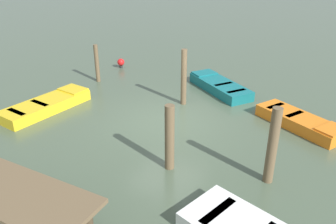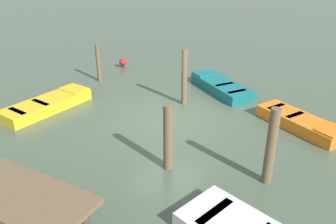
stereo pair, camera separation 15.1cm
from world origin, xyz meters
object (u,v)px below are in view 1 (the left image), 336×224
Objects in this scene: rowboat_yellow at (47,105)px; mooring_piling_near_right at (97,63)px; dock_segment at (11,194)px; mooring_piling_near_left at (184,77)px; mooring_piling_mid_right at (170,138)px; marker_buoy at (121,62)px; rowboat_orange at (300,121)px; mooring_piling_far_left at (272,146)px; rowboat_teal at (219,86)px.

rowboat_yellow is 2.03× the size of mooring_piling_near_right.
mooring_piling_near_right is at bearing -62.58° from dock_segment.
mooring_piling_near_left is (0.13, -7.66, 0.28)m from dock_segment.
dock_segment is 1.17× the size of rowboat_yellow.
rowboat_yellow is 6.03m from mooring_piling_mid_right.
marker_buoy is (0.92, -5.58, 0.07)m from rowboat_yellow.
mooring_piling_near_right is at bearing 12.12° from rowboat_yellow.
mooring_piling_near_left reaches higher than mooring_piling_mid_right.
dock_segment is 11.27m from marker_buoy.
dock_segment is 1.29× the size of rowboat_orange.
rowboat_yellow is at bearing 38.28° from mooring_piling_near_left.
rowboat_yellow is 1.66× the size of mooring_piling_far_left.
dock_segment is at bearing 91.01° from mooring_piling_near_left.
mooring_piling_mid_right is (2.51, 4.39, 0.73)m from rowboat_orange.
rowboat_orange is 0.95× the size of rowboat_teal.
mooring_piling_far_left reaches higher than rowboat_teal.
mooring_piling_far_left is at bearing 159.06° from mooring_piling_near_right.
rowboat_yellow is at bearing 79.87° from rowboat_teal.
rowboat_teal is 6.26m from mooring_piling_mid_right.
rowboat_teal is 6.49m from mooring_piling_far_left.
mooring_piling_near_left reaches higher than mooring_piling_near_right.
mooring_piling_near_left is at bearing -92.73° from dock_segment.
rowboat_yellow is 5.66m from marker_buoy.
dock_segment is 1.87× the size of mooring_piling_near_left.
mooring_piling_mid_right reaches higher than dock_segment.
mooring_piling_near_left is at bearing -36.66° from mooring_piling_far_left.
mooring_piling_near_left is 5.60m from marker_buoy.
rowboat_yellow is at bearing 99.38° from marker_buoy.
marker_buoy is at bearing -167.14° from rowboat_orange.
rowboat_teal and rowboat_yellow have the same top height.
rowboat_yellow is at bearing -132.05° from rowboat_orange.
rowboat_teal is 7.08m from rowboat_yellow.
rowboat_teal is 0.96× the size of rowboat_yellow.
mooring_piling_near_right is (0.53, -3.43, 0.64)m from rowboat_yellow.
rowboat_teal is (-0.50, -9.71, -0.59)m from dock_segment.
mooring_piling_mid_right is at bearing 114.43° from mooring_piling_near_left.
rowboat_orange is 3.66m from mooring_piling_far_left.
mooring_piling_near_right is at bearing -154.08° from rowboat_orange.
mooring_piling_mid_right is 7.73m from mooring_piling_near_right.
rowboat_orange is at bearing -119.72° from mooring_piling_mid_right.
mooring_piling_far_left is 0.96× the size of mooring_piling_near_left.
mooring_piling_mid_right is 0.86× the size of mooring_piling_near_left.
rowboat_orange and rowboat_teal have the same top height.
mooring_piling_near_left reaches higher than rowboat_orange.
rowboat_teal is 1.60× the size of mooring_piling_far_left.
mooring_piling_far_left reaches higher than dock_segment.
mooring_piling_mid_right is at bearing -94.68° from rowboat_orange.
rowboat_orange is 8.99m from mooring_piling_near_right.
mooring_piling_near_left is (4.35, 0.34, 0.88)m from rowboat_orange.
mooring_piling_far_left is (-3.70, 5.27, 0.83)m from rowboat_teal.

